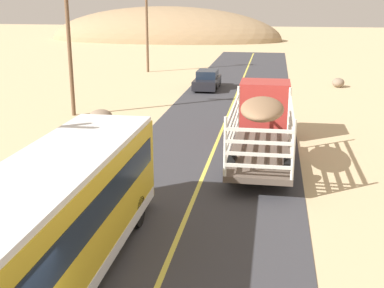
{
  "coord_description": "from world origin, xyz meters",
  "views": [
    {
      "loc": [
        2.65,
        -6.78,
        7.06
      ],
      "look_at": [
        0.0,
        9.46,
        2.2
      ],
      "focal_mm": 46.79,
      "sensor_mm": 36.0,
      "label": 1
    }
  ],
  "objects_px": {
    "livestock_truck": "(263,113)",
    "car_far": "(207,80)",
    "bus": "(59,216)",
    "boulder_near_shoulder": "(101,117)",
    "power_pole_mid": "(69,42)",
    "power_pole_far": "(147,23)",
    "boulder_mid_field": "(338,83)"
  },
  "relations": [
    {
      "from": "power_pole_mid",
      "to": "boulder_near_shoulder",
      "type": "relative_size",
      "value": 5.54
    },
    {
      "from": "boulder_near_shoulder",
      "to": "bus",
      "type": "bearing_deg",
      "value": -74.18
    },
    {
      "from": "car_far",
      "to": "boulder_near_shoulder",
      "type": "relative_size",
      "value": 2.93
    },
    {
      "from": "livestock_truck",
      "to": "power_pole_mid",
      "type": "xyz_separation_m",
      "value": [
        -11.7,
        5.31,
        2.66
      ]
    },
    {
      "from": "boulder_near_shoulder",
      "to": "boulder_mid_field",
      "type": "height_order",
      "value": "boulder_near_shoulder"
    },
    {
      "from": "power_pole_far",
      "to": "boulder_mid_field",
      "type": "height_order",
      "value": "power_pole_far"
    },
    {
      "from": "boulder_mid_field",
      "to": "power_pole_far",
      "type": "bearing_deg",
      "value": 161.33
    },
    {
      "from": "boulder_near_shoulder",
      "to": "power_pole_mid",
      "type": "bearing_deg",
      "value": 141.59
    },
    {
      "from": "bus",
      "to": "power_pole_mid",
      "type": "xyz_separation_m",
      "value": [
        -6.9,
        17.76,
        2.71
      ]
    },
    {
      "from": "car_far",
      "to": "power_pole_mid",
      "type": "xyz_separation_m",
      "value": [
        -6.94,
        -10.39,
        3.76
      ]
    },
    {
      "from": "car_far",
      "to": "boulder_near_shoulder",
      "type": "bearing_deg",
      "value": -110.22
    },
    {
      "from": "livestock_truck",
      "to": "bus",
      "type": "xyz_separation_m",
      "value": [
        -4.81,
        -12.44,
        -0.04
      ]
    },
    {
      "from": "bus",
      "to": "car_far",
      "type": "relative_size",
      "value": 2.27
    },
    {
      "from": "livestock_truck",
      "to": "power_pole_far",
      "type": "xyz_separation_m",
      "value": [
        -11.7,
        24.08,
        2.88
      ]
    },
    {
      "from": "car_far",
      "to": "livestock_truck",
      "type": "bearing_deg",
      "value": -73.11
    },
    {
      "from": "livestock_truck",
      "to": "car_far",
      "type": "bearing_deg",
      "value": 106.89
    },
    {
      "from": "bus",
      "to": "car_far",
      "type": "distance_m",
      "value": 28.17
    },
    {
      "from": "boulder_mid_field",
      "to": "car_far",
      "type": "bearing_deg",
      "value": -166.28
    },
    {
      "from": "livestock_truck",
      "to": "bus",
      "type": "distance_m",
      "value": 13.34
    },
    {
      "from": "boulder_near_shoulder",
      "to": "boulder_mid_field",
      "type": "distance_m",
      "value": 21.02
    },
    {
      "from": "power_pole_mid",
      "to": "boulder_mid_field",
      "type": "xyz_separation_m",
      "value": [
        17.3,
        12.92,
        -4.08
      ]
    },
    {
      "from": "livestock_truck",
      "to": "boulder_near_shoulder",
      "type": "relative_size",
      "value": 6.46
    },
    {
      "from": "livestock_truck",
      "to": "power_pole_far",
      "type": "distance_m",
      "value": 26.93
    },
    {
      "from": "power_pole_mid",
      "to": "boulder_mid_field",
      "type": "bearing_deg",
      "value": 36.76
    },
    {
      "from": "livestock_truck",
      "to": "boulder_mid_field",
      "type": "bearing_deg",
      "value": 72.93
    },
    {
      "from": "livestock_truck",
      "to": "car_far",
      "type": "xyz_separation_m",
      "value": [
        -4.77,
        15.71,
        -1.1
      ]
    },
    {
      "from": "bus",
      "to": "boulder_near_shoulder",
      "type": "height_order",
      "value": "bus"
    },
    {
      "from": "boulder_near_shoulder",
      "to": "power_pole_far",
      "type": "bearing_deg",
      "value": 96.64
    },
    {
      "from": "power_pole_far",
      "to": "boulder_near_shoulder",
      "type": "relative_size",
      "value": 5.83
    },
    {
      "from": "car_far",
      "to": "power_pole_mid",
      "type": "height_order",
      "value": "power_pole_mid"
    },
    {
      "from": "livestock_truck",
      "to": "power_pole_far",
      "type": "relative_size",
      "value": 1.11
    },
    {
      "from": "bus",
      "to": "boulder_near_shoulder",
      "type": "bearing_deg",
      "value": 105.82
    }
  ]
}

